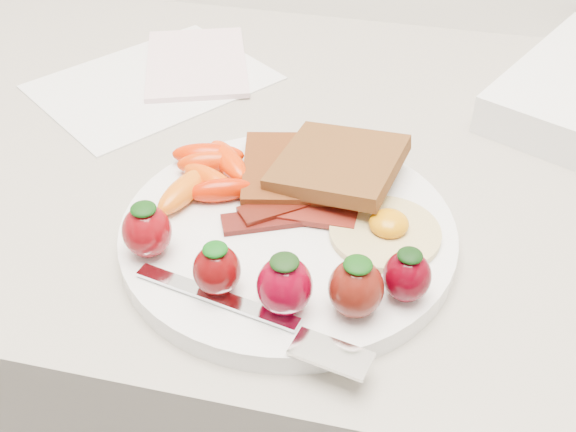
# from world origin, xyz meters

# --- Properties ---
(counter) EXTENTS (2.00, 0.60, 0.90)m
(counter) POSITION_xyz_m (0.00, 1.70, 0.45)
(counter) COLOR gray
(counter) RESTS_ON ground
(plate) EXTENTS (0.27, 0.27, 0.02)m
(plate) POSITION_xyz_m (-0.01, 1.56, 0.91)
(plate) COLOR white
(plate) RESTS_ON counter
(toast_lower) EXTENTS (0.12, 0.12, 0.01)m
(toast_lower) POSITION_xyz_m (-0.02, 1.63, 0.93)
(toast_lower) COLOR #371907
(toast_lower) RESTS_ON plate
(toast_upper) EXTENTS (0.12, 0.11, 0.02)m
(toast_upper) POSITION_xyz_m (0.02, 1.63, 0.94)
(toast_upper) COLOR #432911
(toast_upper) RESTS_ON toast_lower
(fried_egg) EXTENTS (0.11, 0.11, 0.02)m
(fried_egg) POSITION_xyz_m (0.06, 1.57, 0.92)
(fried_egg) COLOR beige
(fried_egg) RESTS_ON plate
(bacon_strips) EXTENTS (0.11, 0.08, 0.01)m
(bacon_strips) POSITION_xyz_m (-0.01, 1.58, 0.92)
(bacon_strips) COLOR black
(bacon_strips) RESTS_ON plate
(baby_carrots) EXTENTS (0.09, 0.12, 0.02)m
(baby_carrots) POSITION_xyz_m (-0.09, 1.60, 0.93)
(baby_carrots) COLOR red
(baby_carrots) RESTS_ON plate
(strawberries) EXTENTS (0.23, 0.07, 0.05)m
(strawberries) POSITION_xyz_m (-0.00, 1.49, 0.94)
(strawberries) COLOR maroon
(strawberries) RESTS_ON plate
(fork) EXTENTS (0.18, 0.07, 0.00)m
(fork) POSITION_xyz_m (-0.00, 1.46, 0.92)
(fork) COLOR silver
(fork) RESTS_ON plate
(paper_sheet) EXTENTS (0.28, 0.30, 0.00)m
(paper_sheet) POSITION_xyz_m (-0.22, 1.78, 0.90)
(paper_sheet) COLOR white
(paper_sheet) RESTS_ON counter
(notepad) EXTENTS (0.16, 0.19, 0.01)m
(notepad) POSITION_xyz_m (-0.18, 1.83, 0.91)
(notepad) COLOR silver
(notepad) RESTS_ON paper_sheet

